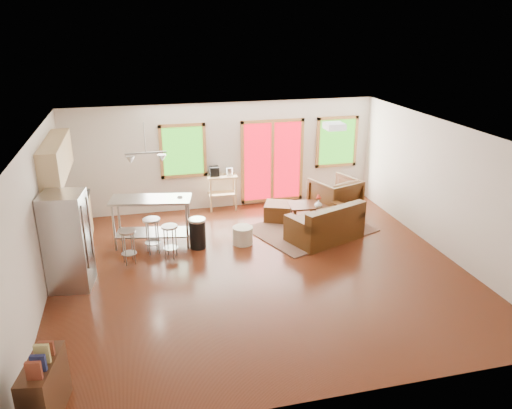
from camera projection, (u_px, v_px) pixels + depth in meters
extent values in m
cube|color=#37160A|center=(260.00, 270.00, 9.39)|extent=(7.50, 7.00, 0.02)
cube|color=silver|center=(260.00, 133.00, 8.48)|extent=(7.50, 7.00, 0.02)
cube|color=beige|center=(224.00, 156.00, 12.13)|extent=(7.50, 0.02, 2.60)
cube|color=beige|center=(36.00, 224.00, 8.09)|extent=(0.02, 7.00, 2.60)
cube|color=beige|center=(445.00, 189.00, 9.78)|extent=(0.02, 7.00, 2.60)
cube|color=beige|center=(335.00, 308.00, 5.74)|extent=(7.50, 0.02, 2.60)
cube|color=#1D5910|center=(183.00, 151.00, 11.79)|extent=(0.94, 0.02, 1.14)
cube|color=#9C6734|center=(182.00, 125.00, 11.58)|extent=(1.10, 0.05, 0.08)
cube|color=#9C6734|center=(184.00, 176.00, 12.00)|extent=(1.10, 0.05, 0.08)
cube|color=#9C6734|center=(161.00, 152.00, 11.68)|extent=(0.08, 0.05, 1.30)
cube|color=#9C6734|center=(204.00, 150.00, 11.91)|extent=(0.08, 0.05, 1.30)
cube|color=#B70514|center=(272.00, 161.00, 12.42)|extent=(1.44, 0.02, 1.94)
cube|color=#9C6734|center=(273.00, 121.00, 12.07)|extent=(1.60, 0.05, 0.08)
cube|color=#9C6734|center=(272.00, 199.00, 12.78)|extent=(1.60, 0.05, 0.08)
cube|color=#9C6734|center=(243.00, 163.00, 12.25)|extent=(0.08, 0.05, 2.10)
cube|color=#9C6734|center=(301.00, 159.00, 12.60)|extent=(0.08, 0.05, 2.10)
cube|color=#9C6734|center=(272.00, 161.00, 12.42)|extent=(0.08, 0.05, 1.94)
cube|color=#1D5910|center=(337.00, 142.00, 12.67)|extent=(0.94, 0.02, 1.14)
cube|color=#9C6734|center=(338.00, 118.00, 12.45)|extent=(1.10, 0.05, 0.08)
cube|color=#9C6734|center=(336.00, 165.00, 12.88)|extent=(1.10, 0.05, 0.08)
cube|color=#9C6734|center=(318.00, 143.00, 12.55)|extent=(0.08, 0.05, 1.30)
cube|color=#9C6734|center=(355.00, 141.00, 12.78)|extent=(0.08, 0.05, 1.30)
cube|color=#495436|center=(311.00, 229.00, 11.16)|extent=(2.95, 2.62, 0.02)
cube|color=#321B09|center=(324.00, 230.00, 10.62)|extent=(1.75, 1.38, 0.43)
cube|color=#321B09|center=(336.00, 217.00, 10.22)|extent=(1.51, 0.76, 0.39)
cube|color=#321B09|center=(301.00, 224.00, 10.15)|extent=(0.51, 0.89, 0.16)
cube|color=#321B09|center=(347.00, 210.00, 10.88)|extent=(0.51, 0.89, 0.16)
cube|color=#321B09|center=(311.00, 220.00, 10.38)|extent=(0.80, 0.76, 0.12)
cube|color=#321B09|center=(335.00, 214.00, 10.75)|extent=(0.80, 0.76, 0.12)
cube|color=#371F11|center=(311.00, 205.00, 11.53)|extent=(1.09, 0.71, 0.04)
cube|color=#371F11|center=(295.00, 218.00, 11.34)|extent=(0.07, 0.07, 0.37)
cube|color=#371F11|center=(332.00, 216.00, 11.46)|extent=(0.07, 0.07, 0.37)
cube|color=#371F11|center=(291.00, 211.00, 11.76)|extent=(0.07, 0.07, 0.37)
cube|color=#371F11|center=(326.00, 209.00, 11.88)|extent=(0.07, 0.07, 0.37)
imported|color=#321B09|center=(335.00, 195.00, 11.87)|extent=(1.22, 1.18, 1.00)
cube|color=#321B09|center=(278.00, 212.00, 11.66)|extent=(0.79, 0.79, 0.40)
cylinder|color=beige|center=(243.00, 235.00, 10.42)|extent=(0.48, 0.48, 0.37)
imported|color=silver|center=(318.00, 204.00, 11.30)|extent=(0.20, 0.20, 0.18)
sphere|color=#AD2C1C|center=(320.00, 198.00, 11.27)|extent=(0.07, 0.07, 0.07)
sphere|color=#AD2C1C|center=(318.00, 198.00, 11.22)|extent=(0.07, 0.07, 0.07)
sphere|color=#AD2C1C|center=(318.00, 196.00, 11.27)|extent=(0.07, 0.07, 0.07)
imported|color=maroon|center=(324.00, 205.00, 11.11)|extent=(0.20, 0.10, 0.28)
cube|color=tan|center=(73.00, 230.00, 10.01)|extent=(0.60, 2.20, 0.90)
cube|color=black|center=(70.00, 208.00, 9.84)|extent=(0.64, 2.24, 0.04)
cube|color=tan|center=(56.00, 158.00, 9.46)|extent=(0.36, 2.20, 0.70)
cylinder|color=#B7BABC|center=(66.00, 212.00, 9.35)|extent=(0.12, 0.12, 0.18)
cube|color=black|center=(71.00, 196.00, 10.16)|extent=(0.22, 0.18, 0.20)
cube|color=#B7BABC|center=(67.00, 241.00, 8.53)|extent=(0.77, 0.75, 1.72)
cube|color=gray|center=(88.00, 240.00, 8.56)|extent=(0.10, 0.63, 1.68)
cylinder|color=gray|center=(85.00, 238.00, 8.32)|extent=(0.03, 0.03, 1.15)
cylinder|color=gray|center=(90.00, 228.00, 8.71)|extent=(0.03, 0.03, 1.15)
cube|color=#B7BABC|center=(151.00, 199.00, 10.09)|extent=(1.71, 0.94, 0.04)
cube|color=gray|center=(153.00, 233.00, 10.35)|extent=(1.58, 0.84, 0.03)
cylinder|color=gray|center=(114.00, 228.00, 10.01)|extent=(0.05, 0.05, 0.98)
cylinder|color=gray|center=(187.00, 227.00, 10.07)|extent=(0.05, 0.05, 0.98)
cylinder|color=gray|center=(119.00, 219.00, 10.47)|extent=(0.05, 0.05, 0.98)
cylinder|color=gray|center=(189.00, 218.00, 10.54)|extent=(0.05, 0.05, 0.98)
imported|color=silver|center=(180.00, 198.00, 10.15)|extent=(0.14, 0.13, 0.11)
cylinder|color=#B7BABC|center=(127.00, 232.00, 9.42)|extent=(0.39, 0.39, 0.04)
cylinder|color=gray|center=(132.00, 245.00, 9.64)|extent=(0.03, 0.03, 0.64)
cylinder|color=gray|center=(123.00, 247.00, 9.57)|extent=(0.03, 0.03, 0.64)
cylinder|color=gray|center=(125.00, 251.00, 9.42)|extent=(0.03, 0.03, 0.64)
cylinder|color=gray|center=(134.00, 249.00, 9.50)|extent=(0.03, 0.03, 0.64)
cylinder|color=gray|center=(129.00, 253.00, 9.57)|extent=(0.36, 0.36, 0.01)
cylinder|color=#B7BABC|center=(151.00, 220.00, 9.83)|extent=(0.40, 0.40, 0.04)
cylinder|color=gray|center=(156.00, 234.00, 10.08)|extent=(0.03, 0.03, 0.69)
cylinder|color=gray|center=(147.00, 236.00, 10.00)|extent=(0.03, 0.03, 0.69)
cylinder|color=gray|center=(149.00, 239.00, 9.84)|extent=(0.03, 0.03, 0.69)
cylinder|color=gray|center=(158.00, 238.00, 9.92)|extent=(0.03, 0.03, 0.69)
cylinder|color=gray|center=(153.00, 242.00, 10.00)|extent=(0.37, 0.37, 0.02)
cylinder|color=#B7BABC|center=(169.00, 227.00, 9.65)|extent=(0.42, 0.42, 0.04)
cylinder|color=gray|center=(176.00, 241.00, 9.83)|extent=(0.03, 0.03, 0.64)
cylinder|color=gray|center=(168.00, 240.00, 9.86)|extent=(0.03, 0.03, 0.64)
cylinder|color=gray|center=(165.00, 244.00, 9.70)|extent=(0.03, 0.03, 0.64)
cylinder|color=gray|center=(173.00, 245.00, 9.67)|extent=(0.03, 0.03, 0.64)
cylinder|color=gray|center=(171.00, 248.00, 9.81)|extent=(0.38, 0.38, 0.01)
cylinder|color=black|center=(198.00, 234.00, 10.20)|extent=(0.39, 0.39, 0.59)
cylinder|color=#B7BABC|center=(197.00, 220.00, 10.09)|extent=(0.40, 0.40, 0.05)
cube|color=tan|center=(222.00, 176.00, 12.12)|extent=(0.73, 0.49, 0.04)
cube|color=tan|center=(222.00, 193.00, 12.27)|extent=(0.69, 0.46, 0.03)
cube|color=tan|center=(211.00, 196.00, 12.04)|extent=(0.04, 0.04, 0.86)
cube|color=tan|center=(236.00, 194.00, 12.15)|extent=(0.04, 0.04, 0.86)
cube|color=tan|center=(209.00, 191.00, 12.38)|extent=(0.04, 0.04, 0.86)
cube|color=tan|center=(233.00, 189.00, 12.49)|extent=(0.04, 0.04, 0.86)
cube|color=black|center=(214.00, 171.00, 12.04)|extent=(0.23, 0.21, 0.22)
cylinder|color=#B7BABC|center=(229.00, 171.00, 12.11)|extent=(0.17, 0.17, 0.18)
cube|color=#371F11|center=(44.00, 389.00, 5.82)|extent=(0.47, 0.88, 0.75)
cube|color=maroon|center=(34.00, 371.00, 5.39)|extent=(0.17, 0.08, 0.22)
cube|color=navy|center=(38.00, 363.00, 5.52)|extent=(0.17, 0.08, 0.21)
cube|color=tan|center=(42.00, 354.00, 5.65)|extent=(0.17, 0.08, 0.24)
cube|color=maroon|center=(47.00, 348.00, 5.79)|extent=(0.17, 0.08, 0.19)
cube|color=white|center=(334.00, 126.00, 9.41)|extent=(0.35, 0.35, 0.12)
cylinder|color=gray|center=(145.00, 138.00, 9.53)|extent=(0.02, 0.02, 0.60)
cube|color=gray|center=(146.00, 153.00, 9.63)|extent=(0.80, 0.04, 0.03)
cone|color=#B7BABC|center=(130.00, 160.00, 9.61)|extent=(0.18, 0.18, 0.14)
cone|color=#B7BABC|center=(162.00, 158.00, 9.74)|extent=(0.18, 0.18, 0.14)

